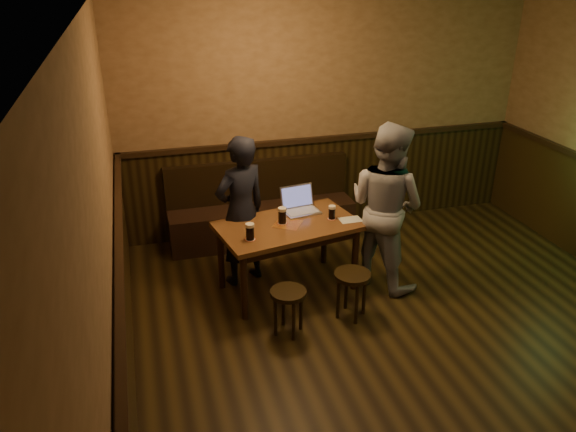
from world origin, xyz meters
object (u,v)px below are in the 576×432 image
(bench, at_px, (261,215))
(pint_right, at_px, (332,212))
(pint_left, at_px, (250,232))
(pint_mid, at_px, (282,215))
(person_suit, at_px, (241,211))
(laptop, at_px, (300,205))
(person_grey, at_px, (386,206))
(stool_left, at_px, (288,299))
(pub_table, at_px, (288,233))
(stool_right, at_px, (352,282))

(bench, bearing_deg, pint_right, -68.84)
(pint_left, bearing_deg, pint_mid, 34.47)
(pint_left, height_order, person_suit, person_suit)
(pint_right, height_order, laptop, laptop)
(pint_right, relative_size, person_suit, 0.09)
(pint_mid, bearing_deg, pint_right, -3.89)
(pint_left, distance_m, person_grey, 1.42)
(pint_mid, relative_size, person_suit, 0.11)
(stool_left, relative_size, person_suit, 0.28)
(pint_mid, xyz_separation_m, laptop, (0.25, 0.25, -0.02))
(stool_left, relative_size, laptop, 1.12)
(bench, bearing_deg, stool_left, -96.04)
(stool_left, height_order, pint_right, pint_right)
(pub_table, xyz_separation_m, pint_mid, (-0.05, 0.03, 0.18))
(pint_right, xyz_separation_m, person_grey, (0.53, -0.12, 0.06))
(stool_left, height_order, pint_left, pint_left)
(stool_left, distance_m, person_grey, 1.43)
(stool_left, bearing_deg, stool_right, 7.93)
(bench, relative_size, stool_left, 5.00)
(laptop, bearing_deg, pint_left, -149.42)
(stool_left, bearing_deg, pub_table, 74.64)
(pint_left, height_order, pint_mid, pint_mid)
(bench, xyz_separation_m, pint_right, (0.46, -1.18, 0.49))
(pint_left, xyz_separation_m, pint_right, (0.89, 0.23, -0.01))
(bench, height_order, pint_left, bench)
(pint_mid, relative_size, pint_right, 1.17)
(laptop, bearing_deg, stool_left, -120.06)
(pint_left, relative_size, laptop, 0.42)
(stool_left, relative_size, pint_left, 2.67)
(laptop, height_order, person_suit, person_suit)
(pint_right, xyz_separation_m, laptop, (-0.25, 0.28, -0.01))
(stool_left, distance_m, laptop, 1.18)
(stool_right, height_order, pint_mid, pint_mid)
(pub_table, xyz_separation_m, pint_left, (-0.43, -0.23, 0.18))
(pub_table, bearing_deg, person_suit, 133.53)
(stool_left, distance_m, pint_mid, 0.91)
(stool_left, xyz_separation_m, stool_right, (0.64, 0.09, 0.02))
(person_suit, relative_size, person_grey, 0.92)
(pint_right, bearing_deg, pint_left, -165.65)
(bench, distance_m, person_grey, 1.72)
(bench, distance_m, pint_left, 1.55)
(pint_left, bearing_deg, pub_table, 28.50)
(stool_right, bearing_deg, laptop, 104.44)
(stool_left, xyz_separation_m, person_suit, (-0.21, 1.03, 0.44))
(pint_left, bearing_deg, bench, 73.06)
(stool_right, xyz_separation_m, pint_left, (-0.87, 0.41, 0.44))
(bench, bearing_deg, laptop, -77.23)
(stool_left, bearing_deg, laptop, 68.13)
(stool_right, xyz_separation_m, person_suit, (-0.85, 0.94, 0.42))
(person_suit, distance_m, person_grey, 1.46)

